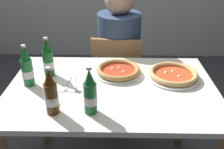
{
  "coord_description": "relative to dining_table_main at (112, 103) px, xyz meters",
  "views": [
    {
      "loc": [
        0.03,
        -1.28,
        1.51
      ],
      "look_at": [
        0.0,
        0.05,
        0.8
      ],
      "focal_mm": 41.42,
      "sensor_mm": 36.0,
      "label": 1
    }
  ],
  "objects": [
    {
      "name": "pizza_marinara_far",
      "position": [
        0.37,
        0.11,
        0.13
      ],
      "size": [
        0.32,
        0.32,
        0.04
      ],
      "color": "white",
      "rests_on": "dining_table_main"
    },
    {
      "name": "napkin_with_cutlery",
      "position": [
        -0.24,
        0.02,
        0.12
      ],
      "size": [
        0.19,
        0.19,
        0.01
      ],
      "color": "white",
      "rests_on": "dining_table_main"
    },
    {
      "name": "beer_bottle_left",
      "position": [
        -0.39,
        0.13,
        0.22
      ],
      "size": [
        0.07,
        0.07,
        0.25
      ],
      "color": "#14591E",
      "rests_on": "dining_table_main"
    },
    {
      "name": "dining_table_main",
      "position": [
        0.0,
        0.0,
        0.0
      ],
      "size": [
        1.2,
        0.8,
        0.75
      ],
      "color": "silver",
      "rests_on": "ground_plane"
    },
    {
      "name": "beer_bottle_right",
      "position": [
        -0.28,
        -0.26,
        0.22
      ],
      "size": [
        0.07,
        0.07,
        0.25
      ],
      "color": "#512D0F",
      "rests_on": "dining_table_main"
    },
    {
      "name": "beer_bottle_center",
      "position": [
        -0.48,
        0.01,
        0.22
      ],
      "size": [
        0.07,
        0.07,
        0.25
      ],
      "color": "#196B2D",
      "rests_on": "dining_table_main"
    },
    {
      "name": "pizza_margherita_near",
      "position": [
        0.04,
        0.16,
        0.14
      ],
      "size": [
        0.3,
        0.3,
        0.04
      ],
      "color": "white",
      "rests_on": "dining_table_main"
    },
    {
      "name": "diner_seated",
      "position": [
        0.04,
        0.66,
        -0.05
      ],
      "size": [
        0.34,
        0.34,
        1.21
      ],
      "color": "#2D3342",
      "rests_on": "ground_plane"
    },
    {
      "name": "chair_behind_table",
      "position": [
        0.03,
        0.61,
        -0.15
      ],
      "size": [
        0.44,
        0.44,
        0.85
      ],
      "rotation": [
        0.0,
        0.0,
        3.02
      ],
      "color": "olive",
      "rests_on": "ground_plane"
    },
    {
      "name": "beer_bottle_extra",
      "position": [
        -0.1,
        -0.25,
        0.22
      ],
      "size": [
        0.07,
        0.07,
        0.25
      ],
      "color": "#196B2D",
      "rests_on": "dining_table_main"
    }
  ]
}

